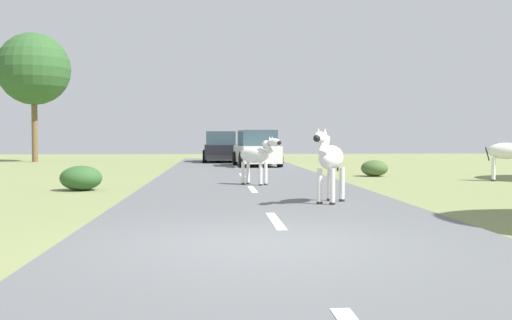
% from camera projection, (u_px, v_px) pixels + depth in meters
% --- Properties ---
extents(ground_plane, '(90.00, 90.00, 0.00)m').
position_uv_depth(ground_plane, '(261.00, 247.00, 7.64)').
color(ground_plane, olive).
extents(road, '(6.00, 64.00, 0.05)m').
position_uv_depth(road, '(291.00, 244.00, 7.66)').
color(road, '#56595B').
rests_on(road, ground_plane).
extents(lane_markings, '(0.16, 56.00, 0.01)m').
position_uv_depth(lane_markings, '(302.00, 258.00, 6.66)').
color(lane_markings, silver).
rests_on(lane_markings, road).
extents(zebra_0, '(1.00, 1.52, 1.55)m').
position_uv_depth(zebra_0, '(330.00, 159.00, 12.26)').
color(zebra_0, silver).
rests_on(zebra_0, road).
extents(zebra_1, '(1.62, 0.93, 1.62)m').
position_uv_depth(zebra_1, '(509.00, 152.00, 19.19)').
color(zebra_1, silver).
rests_on(zebra_1, ground_plane).
extents(zebra_2, '(1.25, 1.12, 1.41)m').
position_uv_depth(zebra_2, '(257.00, 156.00, 17.05)').
color(zebra_2, silver).
rests_on(zebra_2, road).
extents(car_0, '(2.05, 4.35, 1.74)m').
position_uv_depth(car_0, '(221.00, 148.00, 33.86)').
color(car_0, black).
rests_on(car_0, road).
extents(car_1, '(2.28, 4.46, 1.74)m').
position_uv_depth(car_1, '(257.00, 150.00, 28.74)').
color(car_1, white).
rests_on(car_1, road).
extents(tree_1, '(4.21, 4.21, 7.57)m').
position_uv_depth(tree_1, '(34.00, 69.00, 34.69)').
color(tree_1, brown).
rests_on(tree_1, ground_plane).
extents(bush_2, '(1.11, 1.00, 0.66)m').
position_uv_depth(bush_2, '(81.00, 178.00, 15.82)').
color(bush_2, '#2D5628').
rests_on(bush_2, ground_plane).
extents(bush_3, '(0.99, 0.89, 0.60)m').
position_uv_depth(bush_3, '(375.00, 168.00, 21.70)').
color(bush_3, '#425B2D').
rests_on(bush_3, ground_plane).
extents(rock_1, '(0.79, 0.62, 0.48)m').
position_uv_depth(rock_1, '(82.00, 173.00, 19.61)').
color(rock_1, '#A89E8C').
rests_on(rock_1, ground_plane).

